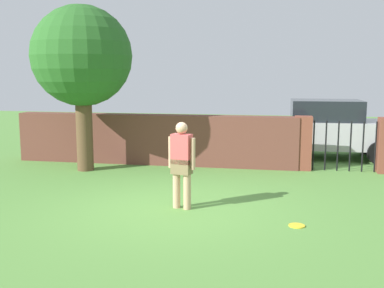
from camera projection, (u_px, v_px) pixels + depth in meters
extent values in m
plane|color=#568C3D|center=(173.00, 208.00, 8.70)|extent=(40.00, 40.00, 0.00)
cube|color=brown|center=(154.00, 139.00, 12.81)|extent=(7.84, 0.50, 1.38)
cylinder|color=brown|center=(84.00, 127.00, 11.91)|extent=(0.42, 0.42, 2.24)
sphere|color=#286023|center=(82.00, 56.00, 11.64)|extent=(2.53, 2.53, 2.53)
cylinder|color=tan|center=(177.00, 186.00, 8.63)|extent=(0.14, 0.14, 0.85)
cylinder|color=tan|center=(187.00, 187.00, 8.54)|extent=(0.14, 0.14, 0.85)
cube|color=olive|center=(182.00, 166.00, 8.53)|extent=(0.40, 0.30, 0.28)
cube|color=#CC4C4C|center=(182.00, 149.00, 8.48)|extent=(0.40, 0.30, 0.55)
sphere|color=tan|center=(182.00, 128.00, 8.42)|extent=(0.22, 0.22, 0.22)
cylinder|color=tan|center=(171.00, 152.00, 8.59)|extent=(0.09, 0.09, 0.58)
cylinder|color=tan|center=(193.00, 154.00, 8.40)|extent=(0.09, 0.09, 0.58)
cube|color=brown|center=(303.00, 143.00, 12.05)|extent=(0.44, 0.44, 1.40)
cylinder|color=black|center=(313.00, 145.00, 12.01)|extent=(0.04, 0.04, 1.30)
cylinder|color=black|center=(326.00, 146.00, 11.95)|extent=(0.04, 0.04, 1.30)
cylinder|color=black|center=(338.00, 146.00, 11.89)|extent=(0.04, 0.04, 1.30)
cylinder|color=black|center=(350.00, 146.00, 11.84)|extent=(0.04, 0.04, 1.30)
cylinder|color=black|center=(363.00, 147.00, 11.78)|extent=(0.04, 0.04, 1.30)
cylinder|color=black|center=(376.00, 147.00, 11.72)|extent=(0.04, 0.04, 1.30)
cube|color=#B7B7BC|center=(325.00, 134.00, 13.78)|extent=(4.24, 1.81, 0.80)
cube|color=#1E2328|center=(326.00, 110.00, 13.67)|extent=(2.04, 1.55, 0.60)
cylinder|color=black|center=(366.00, 144.00, 14.45)|extent=(0.65, 0.24, 0.64)
cylinder|color=black|center=(379.00, 153.00, 12.79)|extent=(0.65, 0.24, 0.64)
cylinder|color=black|center=(278.00, 142.00, 14.89)|extent=(0.65, 0.24, 0.64)
cylinder|color=black|center=(279.00, 150.00, 13.23)|extent=(0.65, 0.24, 0.64)
cylinder|color=yellow|center=(297.00, 226.00, 7.64)|extent=(0.27, 0.27, 0.02)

